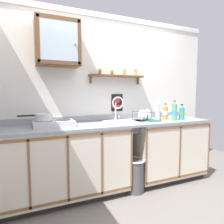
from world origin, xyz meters
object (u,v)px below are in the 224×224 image
(saucepan, at_px, (43,117))
(warning_sign, at_px, (117,103))
(dish_rack, at_px, (146,118))
(wall_cabinet, at_px, (58,43))
(bottle_opaque_white_1, at_px, (172,112))
(trash_bin, at_px, (135,175))
(mug, at_px, (147,117))
(hot_plate_stove, at_px, (54,123))
(bottle_detergent_teal_3, at_px, (182,112))
(bottle_water_clear_4, at_px, (158,111))
(bottle_juice_amber_0, at_px, (165,112))
(sink, at_px, (124,124))
(bottle_soda_green_2, at_px, (174,111))

(saucepan, bearing_deg, warning_sign, 12.57)
(dish_rack, distance_m, wall_cabinet, 1.55)
(bottle_opaque_white_1, relative_size, wall_cabinet, 0.43)
(bottle_opaque_white_1, relative_size, warning_sign, 0.95)
(trash_bin, bearing_deg, saucepan, 167.17)
(mug, height_order, trash_bin, mug)
(hot_plate_stove, relative_size, mug, 4.60)
(bottle_detergent_teal_3, xyz_separation_m, bottle_water_clear_4, (-0.35, 0.12, 0.02))
(bottle_opaque_white_1, xyz_separation_m, wall_cabinet, (-1.68, 0.15, 0.91))
(bottle_juice_amber_0, height_order, bottle_water_clear_4, bottle_water_clear_4)
(saucepan, xyz_separation_m, dish_rack, (1.40, -0.06, -0.08))
(bottle_juice_amber_0, height_order, bottle_opaque_white_1, bottle_juice_amber_0)
(bottle_juice_amber_0, relative_size, bottle_opaque_white_1, 1.01)
(sink, bearing_deg, dish_rack, -8.22)
(bottle_detergent_teal_3, bearing_deg, wall_cabinet, 172.23)
(bottle_detergent_teal_3, xyz_separation_m, trash_bin, (-0.88, -0.12, -0.79))
(wall_cabinet, bearing_deg, mug, -7.39)
(warning_sign, bearing_deg, bottle_juice_amber_0, -23.49)
(saucepan, height_order, trash_bin, saucepan)
(bottle_detergent_teal_3, relative_size, dish_rack, 0.66)
(saucepan, xyz_separation_m, bottle_juice_amber_0, (1.75, -0.05, -0.01))
(bottle_detergent_teal_3, bearing_deg, mug, 171.41)
(hot_plate_stove, relative_size, warning_sign, 1.86)
(bottle_juice_amber_0, xyz_separation_m, bottle_soda_green_2, (0.08, -0.10, 0.02))
(sink, height_order, bottle_detergent_teal_3, sink)
(hot_plate_stove, bearing_deg, saucepan, 170.39)
(warning_sign, bearing_deg, dish_rack, -43.41)
(bottle_water_clear_4, bearing_deg, sink, 179.91)
(bottle_soda_green_2, distance_m, mug, 0.43)
(dish_rack, xyz_separation_m, mug, (0.03, 0.01, 0.01))
(warning_sign, bearing_deg, wall_cabinet, -171.31)
(saucepan, relative_size, bottle_juice_amber_0, 1.59)
(sink, xyz_separation_m, trash_bin, (0.05, -0.24, -0.66))
(sink, distance_m, hot_plate_stove, 0.95)
(sink, bearing_deg, wall_cabinet, 172.18)
(sink, xyz_separation_m, warning_sign, (0.01, 0.25, 0.28))
(bottle_soda_green_2, relative_size, wall_cabinet, 0.51)
(bottle_opaque_white_1, distance_m, trash_bin, 1.12)
(bottle_opaque_white_1, relative_size, trash_bin, 0.55)
(bottle_water_clear_4, bearing_deg, wall_cabinet, 175.24)
(dish_rack, height_order, trash_bin, dish_rack)
(sink, relative_size, bottle_water_clear_4, 1.87)
(bottle_water_clear_4, relative_size, dish_rack, 0.82)
(mug, bearing_deg, sink, 173.65)
(bottle_water_clear_4, bearing_deg, mug, -169.46)
(bottle_soda_green_2, xyz_separation_m, bottle_water_clear_4, (-0.19, 0.14, -0.00))
(bottle_detergent_teal_3, distance_m, mug, 0.57)
(bottle_juice_amber_0, xyz_separation_m, bottle_water_clear_4, (-0.11, 0.04, 0.02))
(mug, bearing_deg, wall_cabinet, 172.61)
(bottle_juice_amber_0, distance_m, bottle_water_clear_4, 0.12)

